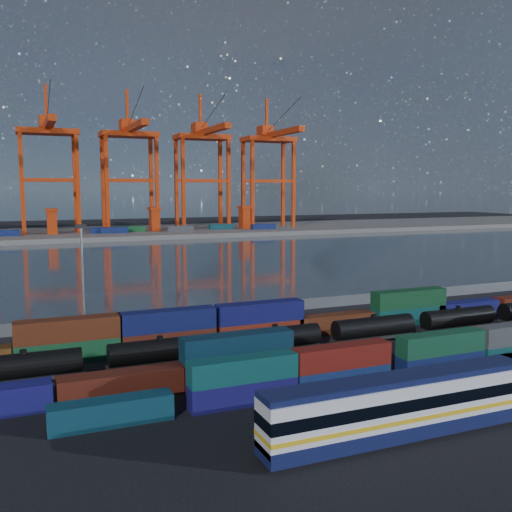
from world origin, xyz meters
name	(u,v)px	position (x,y,z in m)	size (l,w,h in m)	color
ground	(344,357)	(0.00, 0.00, 0.00)	(700.00, 700.00, 0.00)	black
harbor_water	(159,262)	(0.00, 105.00, 0.01)	(700.00, 700.00, 0.00)	#303B45
far_quay	(108,233)	(0.00, 210.00, 1.00)	(700.00, 70.00, 2.00)	#514F4C
distant_mountains	(53,114)	(63.02, 1600.00, 220.29)	(2470.00, 1100.00, 520.00)	#1E2630
container_row_south	(408,361)	(2.31, -10.10, 2.12)	(139.51, 2.32, 4.95)	#383C3D
container_row_mid	(420,342)	(9.37, -3.50, 1.87)	(142.44, 2.63, 5.61)	#3E3F43
container_row_north	(252,327)	(-8.31, 11.73, 2.16)	(142.92, 2.64, 5.64)	#101050
tanker_string	(220,345)	(-15.52, 4.85, 2.00)	(121.47, 2.79, 3.99)	black
waterfront_fence	(260,308)	(0.00, 28.00, 1.00)	(160.12, 0.12, 2.20)	#595B5E
yard_light_mast	(83,273)	(-30.00, 26.00, 9.30)	(1.60, 0.40, 16.60)	slate
gantry_cranes	(90,145)	(-7.50, 203.23, 40.92)	(200.67, 49.30, 66.75)	#BF320D
quay_containers	(87,231)	(-11.00, 195.46, 3.30)	(172.58, 10.99, 2.60)	navy
straddle_carriers	(105,220)	(-2.50, 200.00, 7.82)	(140.00, 7.00, 11.10)	#BF320D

